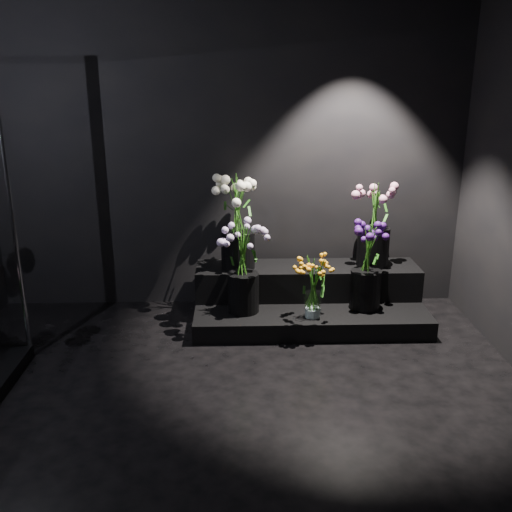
{
  "coord_description": "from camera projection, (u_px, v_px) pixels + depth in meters",
  "views": [
    {
      "loc": [
        0.08,
        -2.81,
        1.98
      ],
      "look_at": [
        0.2,
        1.2,
        0.68
      ],
      "focal_mm": 40.0,
      "sensor_mm": 36.0,
      "label": 1
    }
  ],
  "objects": [
    {
      "name": "bouquet_orange_bells",
      "position": [
        314.0,
        285.0,
        4.38
      ],
      "size": [
        0.27,
        0.27,
        0.51
      ],
      "rotation": [
        0.0,
        0.0,
        -0.09
      ],
      "color": "white",
      "rests_on": "display_riser"
    },
    {
      "name": "bouquet_cream_roses",
      "position": [
        238.0,
        218.0,
        4.65
      ],
      "size": [
        0.48,
        0.48,
        0.78
      ],
      "rotation": [
        0.0,
        0.0,
        0.3
      ],
      "color": "black",
      "rests_on": "display_riser"
    },
    {
      "name": "bouquet_pink_roses",
      "position": [
        375.0,
        221.0,
        4.72
      ],
      "size": [
        0.37,
        0.37,
        0.71
      ],
      "rotation": [
        0.0,
        0.0,
        0.08
      ],
      "color": "black",
      "rests_on": "display_riser"
    },
    {
      "name": "bouquet_lilac",
      "position": [
        243.0,
        264.0,
        4.45
      ],
      "size": [
        0.44,
        0.44,
        0.69
      ],
      "rotation": [
        0.0,
        0.0,
        0.28
      ],
      "color": "black",
      "rests_on": "display_riser"
    },
    {
      "name": "floor",
      "position": [
        227.0,
        433.0,
        3.28
      ],
      "size": [
        4.0,
        4.0,
        0.0
      ],
      "primitive_type": "plane",
      "color": "black",
      "rests_on": "ground"
    },
    {
      "name": "display_riser",
      "position": [
        308.0,
        298.0,
        4.79
      ],
      "size": [
        1.88,
        0.83,
        0.42
      ],
      "color": "black",
      "rests_on": "floor"
    },
    {
      "name": "wall_front",
      "position": [
        192.0,
        438.0,
        0.95
      ],
      "size": [
        4.0,
        0.0,
        4.0
      ],
      "primitive_type": "plane",
      "rotation": [
        -1.57,
        0.0,
        0.0
      ],
      "color": "black",
      "rests_on": "floor"
    },
    {
      "name": "wall_back",
      "position": [
        229.0,
        145.0,
        4.75
      ],
      "size": [
        4.0,
        0.0,
        4.0
      ],
      "primitive_type": "plane",
      "rotation": [
        1.57,
        0.0,
        0.0
      ],
      "color": "black",
      "rests_on": "floor"
    },
    {
      "name": "bouquet_purple",
      "position": [
        367.0,
        265.0,
        4.52
      ],
      "size": [
        0.34,
        0.34,
        0.68
      ],
      "rotation": [
        0.0,
        0.0,
        0.14
      ],
      "color": "black",
      "rests_on": "display_riser"
    }
  ]
}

